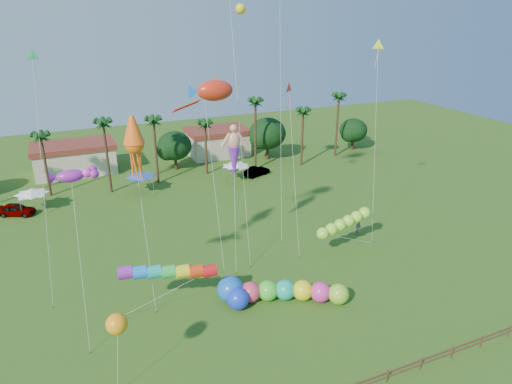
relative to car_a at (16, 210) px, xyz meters
name	(u,v)px	position (x,y,z in m)	size (l,w,h in m)	color
ground	(307,341)	(22.09, -35.54, -0.79)	(160.00, 160.00, 0.00)	#285116
tree_line	(192,144)	(25.66, 8.46, 3.49)	(69.46, 8.91, 11.00)	#3A2819
buildings_row	(144,152)	(19.00, 14.46, 1.21)	(35.00, 7.00, 4.00)	beige
tent_row	(141,176)	(16.09, 0.80, 1.96)	(31.00, 4.00, 0.60)	white
car_a	(16,210)	(0.00, 0.00, 0.00)	(1.85, 4.61, 1.57)	#4C4C54
car_b	(257,171)	(34.01, 1.45, -0.06)	(1.54, 4.43, 1.46)	#4C4C54
spectator_b	(358,228)	(36.50, -22.03, 0.09)	(0.85, 0.67, 1.76)	#A8A68C
caterpillar_inflatable	(278,291)	(22.35, -29.78, 0.22)	(11.17, 6.67, 2.40)	#D7385D
blue_ball	(238,299)	(18.68, -29.43, 0.20)	(1.96, 1.96, 1.96)	blue
rainbow_tube	(187,276)	(14.61, -28.19, 2.81)	(9.40, 3.17, 4.15)	red
green_worm	(323,234)	(30.08, -24.59, 1.94)	(10.51, 2.70, 3.50)	#9AF536
orange_ball_kite	(117,324)	(8.21, -34.87, 4.68)	(1.66, 1.66, 6.18)	orange
merman_kite	(234,153)	(22.12, -20.03, 10.36)	(2.66, 4.92, 13.57)	#E69F83
fish_kite	(215,91)	(19.90, -21.43, 16.82)	(5.09, 6.83, 18.65)	red
squid_kite	(134,145)	(12.11, -23.46, 13.24)	(2.36, 4.94, 16.55)	#FF6314
lobster_kite	(71,176)	(6.91, -26.43, 12.23)	(3.47, 4.81, 13.70)	purple
delta_kite_red	(289,91)	(28.19, -19.83, 16.03)	(1.23, 4.66, 17.68)	red
delta_kite_yellow	(378,49)	(38.46, -20.02, 19.75)	(2.18, 4.80, 21.50)	#E8FF1A
delta_kite_green	(33,61)	(5.49, -18.45, 19.66)	(2.35, 4.79, 21.46)	#31D276
delta_kite_blue	(280,1)	(28.53, -16.70, 24.37)	(1.51, 3.69, 26.54)	blue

